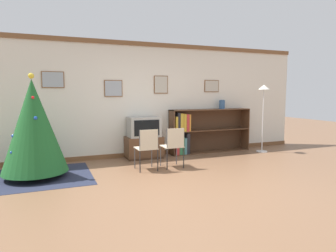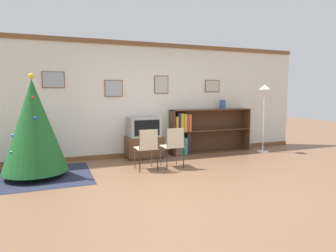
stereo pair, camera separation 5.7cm
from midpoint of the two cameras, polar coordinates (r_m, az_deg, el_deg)
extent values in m
plane|color=brown|center=(4.99, 3.25, -11.37)|extent=(24.00, 24.00, 0.00)
cube|color=silver|center=(7.18, -5.39, 4.99)|extent=(8.95, 0.08, 2.70)
cube|color=brown|center=(7.21, -5.38, 15.36)|extent=(8.95, 0.03, 0.10)
cube|color=brown|center=(7.27, -5.16, -5.31)|extent=(8.95, 0.03, 0.10)
cube|color=brown|center=(6.85, -20.77, 8.26)|extent=(0.45, 0.02, 0.35)
cube|color=#9EA8B2|center=(6.83, -20.76, 8.26)|extent=(0.42, 0.01, 0.31)
cube|color=brown|center=(6.98, -10.06, 7.06)|extent=(0.42, 0.02, 0.38)
cube|color=#9EA8B2|center=(6.97, -10.04, 7.07)|extent=(0.38, 0.01, 0.34)
cube|color=brown|center=(7.31, -1.05, 7.88)|extent=(0.36, 0.02, 0.43)
cube|color=#BCB7A8|center=(7.29, -1.02, 7.89)|extent=(0.32, 0.01, 0.39)
cube|color=brown|center=(7.91, 8.64, 7.53)|extent=(0.42, 0.02, 0.31)
cube|color=#BCB7A8|center=(7.90, 8.68, 7.53)|extent=(0.38, 0.01, 0.27)
cube|color=#23283D|center=(5.97, -23.55, -8.88)|extent=(1.92, 1.70, 0.01)
cylinder|color=maroon|center=(5.96, -23.58, -8.37)|extent=(0.36, 0.36, 0.10)
cone|color=#1E5B28|center=(5.80, -23.96, 0.03)|extent=(1.13, 1.13, 1.65)
sphere|color=yellow|center=(5.78, -24.35, 8.69)|extent=(0.10, 0.10, 0.10)
sphere|color=red|center=(5.67, -24.08, 5.00)|extent=(0.05, 0.05, 0.05)
sphere|color=silver|center=(5.94, -23.13, 2.82)|extent=(0.06, 0.06, 0.06)
sphere|color=#1E4CB2|center=(5.57, -23.65, 1.41)|extent=(0.06, 0.06, 0.06)
sphere|color=#1E4CB2|center=(5.66, -27.39, -4.47)|extent=(0.05, 0.05, 0.05)
sphere|color=red|center=(5.93, -20.65, -1.69)|extent=(0.05, 0.05, 0.05)
sphere|color=#1E4CB2|center=(5.79, -27.12, -1.68)|extent=(0.06, 0.06, 0.06)
cube|color=#412A1A|center=(7.04, -4.31, -5.90)|extent=(0.80, 0.47, 0.05)
cube|color=brown|center=(6.99, -4.32, -3.87)|extent=(0.84, 0.49, 0.46)
cube|color=#9E9E99|center=(6.93, -4.36, -0.15)|extent=(0.72, 0.47, 0.45)
cube|color=black|center=(6.70, -3.75, -0.37)|extent=(0.59, 0.01, 0.35)
cube|color=beige|center=(5.92, -3.96, -4.22)|extent=(0.40, 0.40, 0.02)
cube|color=beige|center=(5.71, -3.39, -2.60)|extent=(0.35, 0.02, 0.38)
cylinder|color=#4C4C51|center=(6.09, -6.09, -6.06)|extent=(0.02, 0.02, 0.42)
cylinder|color=#4C4C51|center=(6.19, -2.86, -5.83)|extent=(0.02, 0.02, 0.42)
cylinder|color=#4C4C51|center=(5.75, -5.12, -6.79)|extent=(0.02, 0.02, 0.42)
cylinder|color=#4C4C51|center=(5.86, -1.72, -6.52)|extent=(0.02, 0.02, 0.42)
cylinder|color=#4C4C51|center=(5.71, -5.14, -4.86)|extent=(0.02, 0.02, 0.82)
cylinder|color=#4C4C51|center=(5.82, -1.73, -4.63)|extent=(0.02, 0.02, 0.82)
cube|color=beige|center=(6.11, 1.02, -3.87)|extent=(0.40, 0.40, 0.02)
cube|color=beige|center=(5.90, 1.74, -2.30)|extent=(0.35, 0.02, 0.38)
cylinder|color=#4C4C51|center=(6.25, -1.16, -5.69)|extent=(0.02, 0.02, 0.42)
cylinder|color=#4C4C51|center=(6.38, 1.89, -5.44)|extent=(0.02, 0.02, 0.42)
cylinder|color=#4C4C51|center=(5.92, 0.07, -6.37)|extent=(0.02, 0.02, 0.42)
cylinder|color=#4C4C51|center=(6.06, 3.25, -6.09)|extent=(0.02, 0.02, 0.42)
cylinder|color=#4C4C51|center=(5.88, 0.07, -4.49)|extent=(0.02, 0.02, 0.82)
cylinder|color=#4C4C51|center=(6.02, 3.26, -4.25)|extent=(0.02, 0.02, 0.82)
cube|color=brown|center=(7.27, 1.01, -1.29)|extent=(0.02, 0.36, 1.10)
cube|color=brown|center=(8.32, 14.78, -0.52)|extent=(0.02, 0.36, 1.10)
cube|color=brown|center=(7.69, 8.43, 3.13)|extent=(2.17, 0.36, 0.02)
cube|color=brown|center=(7.83, 8.30, -4.83)|extent=(2.17, 0.36, 0.02)
cube|color=brown|center=(7.74, 8.36, -0.72)|extent=(2.13, 0.36, 0.02)
cube|color=#492F1E|center=(7.89, 7.73, -0.74)|extent=(2.17, 0.01, 1.10)
cube|color=#B73333|center=(7.29, 1.88, -3.63)|extent=(0.08, 0.23, 0.47)
cube|color=#337547|center=(7.33, 2.47, -3.78)|extent=(0.07, 0.22, 0.42)
cube|color=#337547|center=(7.38, 2.86, -3.75)|extent=(0.06, 0.27, 0.41)
cube|color=teal|center=(7.38, 3.40, -3.80)|extent=(0.06, 0.21, 0.40)
cube|color=#232328|center=(7.44, 3.76, -3.28)|extent=(0.08, 0.30, 0.51)
cube|color=gold|center=(7.21, 1.69, 0.36)|extent=(0.06, 0.22, 0.36)
cube|color=#232328|center=(7.22, 2.16, 0.73)|extent=(0.06, 0.21, 0.45)
cube|color=gold|center=(7.28, 2.60, 0.70)|extent=(0.08, 0.27, 0.44)
cube|color=gold|center=(7.33, 3.14, 0.69)|extent=(0.07, 0.30, 0.42)
cube|color=#B73333|center=(7.36, 3.67, 0.68)|extent=(0.07, 0.30, 0.42)
cube|color=orange|center=(7.35, 4.21, 0.64)|extent=(0.04, 0.22, 0.41)
cylinder|color=#335684|center=(7.90, 10.57, 4.02)|extent=(0.15, 0.15, 0.22)
torus|color=#335684|center=(7.90, 10.58, 4.80)|extent=(0.13, 0.13, 0.03)
cylinder|color=silver|center=(8.10, 17.76, -4.65)|extent=(0.28, 0.28, 0.03)
cylinder|color=silver|center=(7.99, 17.95, 0.98)|extent=(0.03, 0.03, 1.57)
cone|color=white|center=(7.96, 18.16, 7.06)|extent=(0.28, 0.28, 0.12)
camera|label=1|loc=(0.03, -89.74, 0.03)|focal=32.00mm
camera|label=2|loc=(0.03, 90.26, -0.03)|focal=32.00mm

